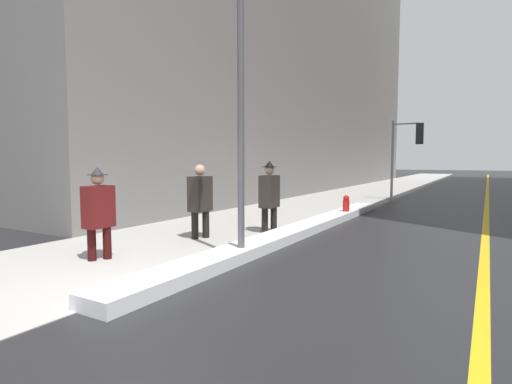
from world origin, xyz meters
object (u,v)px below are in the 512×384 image
traffic_light_near (410,143)px  fire_hydrant (346,207)px  pedestrian_in_fedora (98,210)px  pedestrian_trailing (200,198)px  pedestrian_in_glasses (269,194)px  lamp_post (241,83)px

traffic_light_near → fire_hydrant: 7.06m
traffic_light_near → fire_hydrant: bearing=-98.0°
pedestrian_in_fedora → fire_hydrant: pedestrian_in_fedora is taller
pedestrian_in_fedora → pedestrian_trailing: size_ratio=0.99×
pedestrian_in_glasses → pedestrian_trailing: bearing=-35.9°
pedestrian_in_fedora → fire_hydrant: 7.54m
traffic_light_near → pedestrian_in_fedora: 14.27m
pedestrian_in_glasses → fire_hydrant: size_ratio=2.48×
traffic_light_near → pedestrian_in_glasses: bearing=-100.7°
pedestrian_in_fedora → pedestrian_in_glasses: 4.05m
pedestrian_in_fedora → pedestrian_trailing: bearing=171.3°
pedestrian_in_fedora → lamp_post: bearing=121.4°
pedestrian_in_fedora → traffic_light_near: bearing=167.3°
lamp_post → pedestrian_in_fedora: size_ratio=3.17×
lamp_post → traffic_light_near: lamp_post is taller
pedestrian_in_glasses → fire_hydrant: 3.53m
fire_hydrant → pedestrian_in_glasses: bearing=-103.7°
pedestrian_in_fedora → pedestrian_in_glasses: pedestrian_in_glasses is taller
pedestrian_trailing → fire_hydrant: bearing=158.1°
pedestrian_trailing → fire_hydrant: pedestrian_trailing is taller
lamp_post → fire_hydrant: (0.04, 5.89, -2.73)m
pedestrian_trailing → fire_hydrant: size_ratio=2.36×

